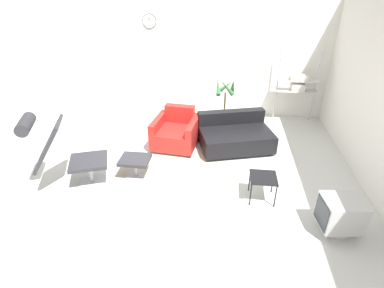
% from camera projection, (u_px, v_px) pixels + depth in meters
% --- Properties ---
extents(ground_plane, '(12.00, 12.00, 0.00)m').
position_uv_depth(ground_plane, '(188.00, 176.00, 5.19)').
color(ground_plane, silver).
extents(wall_back, '(12.00, 0.09, 2.80)m').
position_uv_depth(wall_back, '(204.00, 56.00, 7.08)').
color(wall_back, silver).
rests_on(wall_back, ground_plane).
extents(round_rug, '(2.28, 2.28, 0.01)m').
position_uv_depth(round_rug, '(171.00, 183.00, 5.01)').
color(round_rug, '#BCB29E').
rests_on(round_rug, ground_plane).
extents(lounge_chair, '(1.26, 0.89, 1.24)m').
position_uv_depth(lounge_chair, '(58.00, 147.00, 4.62)').
color(lounge_chair, '#BCBCC1').
rests_on(lounge_chair, ground_plane).
extents(ottoman, '(0.50, 0.42, 0.36)m').
position_uv_depth(ottoman, '(135.00, 163.00, 5.07)').
color(ottoman, '#BCBCC1').
rests_on(ottoman, ground_plane).
extents(armchair_red, '(0.93, 0.95, 0.75)m').
position_uv_depth(armchair_red, '(176.00, 133.00, 6.03)').
color(armchair_red, silver).
rests_on(armchair_red, ground_plane).
extents(couch_low, '(1.59, 1.29, 0.66)m').
position_uv_depth(couch_low, '(235.00, 136.00, 5.99)').
color(couch_low, black).
rests_on(couch_low, ground_plane).
extents(side_table, '(0.40, 0.40, 0.40)m').
position_uv_depth(side_table, '(263.00, 179.00, 4.49)').
color(side_table, black).
rests_on(side_table, ground_plane).
extents(crt_television, '(0.56, 0.49, 0.53)m').
position_uv_depth(crt_television, '(340.00, 215.00, 3.91)').
color(crt_television, '#B7B7B7').
rests_on(crt_television, ground_plane).
extents(potted_plant, '(0.46, 0.43, 1.14)m').
position_uv_depth(potted_plant, '(225.00, 107.00, 6.88)').
color(potted_plant, silver).
rests_on(potted_plant, ground_plane).
extents(shelf_unit, '(0.92, 0.28, 1.70)m').
position_uv_depth(shelf_unit, '(298.00, 84.00, 6.80)').
color(shelf_unit, '#BCBCC1').
rests_on(shelf_unit, ground_plane).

